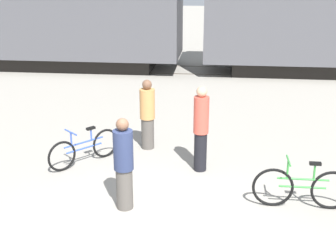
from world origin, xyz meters
name	(u,v)px	position (x,y,z in m)	size (l,w,h in m)	color
ground_plane	(150,228)	(0.00, 0.00, 0.00)	(80.00, 80.00, 0.00)	gray
freight_train	(193,1)	(0.00, 11.85, 2.70)	(28.29, 2.96, 5.16)	black
rail_near	(191,74)	(0.00, 11.14, 0.01)	(40.29, 0.07, 0.01)	#4C4238
rail_far	(193,66)	(0.00, 12.57, 0.01)	(40.29, 0.07, 0.01)	#4C4238
bicycle_blue	(84,149)	(-1.78, 2.44, 0.35)	(1.21, 1.34, 0.82)	black
bicycle_green	(302,188)	(2.59, 0.98, 0.39)	(1.76, 0.46, 0.92)	black
person_in_tan	(147,115)	(-0.55, 3.48, 0.82)	(0.35, 0.35, 1.65)	#514C47
person_in_navy	(124,164)	(-0.54, 0.63, 0.85)	(0.35, 0.35, 1.69)	#514C47
person_in_red	(201,129)	(0.73, 2.38, 0.93)	(0.31, 0.31, 1.82)	black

